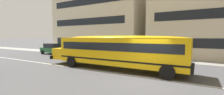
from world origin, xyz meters
The scene contains 6 objects.
ground_plane centered at (0.00, 0.00, 0.00)m, with size 400.00×400.00×0.00m, color #4C4C4F.
sidewalk_far centered at (0.00, 8.47, 0.01)m, with size 120.00×3.00×0.01m, color gray.
lane_centreline centered at (0.00, 0.00, 0.00)m, with size 110.00×0.16×0.01m, color silver.
school_bus centered at (-3.08, 1.27, 1.63)m, with size 12.30×2.91×2.75m.
parked_car_green_by_lamppost centered at (-16.47, 5.74, 0.84)m, with size 3.94×1.96×1.64m.
apartment_block_far_left centered at (-13.46, 15.24, 6.65)m, with size 16.66×10.60×13.30m.
Camera 1 is at (2.86, -9.47, 2.65)m, focal length 24.30 mm.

